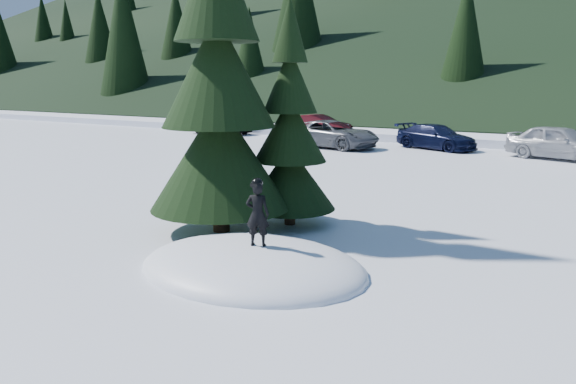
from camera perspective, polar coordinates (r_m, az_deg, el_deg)
The scene contains 10 objects.
ground at distance 10.54m, azimuth -3.63°, elevation -7.83°, with size 200.00×200.00×0.00m, color white.
snow_mound at distance 10.54m, azimuth -3.63°, elevation -7.83°, with size 4.48×3.52×0.96m, color white.
spruce_tall at distance 12.73m, azimuth -7.12°, elevation 10.61°, with size 3.20×3.20×8.60m.
spruce_short at distance 13.35m, azimuth 0.19°, elevation 5.49°, with size 2.20×2.20×5.37m.
child_skier at distance 10.17m, azimuth -3.12°, elevation -2.25°, with size 0.43×0.28×1.18m, color black.
car_0 at distance 37.39m, azimuth -6.88°, elevation 7.01°, with size 1.77×4.40×1.50m, color black.
car_1 at distance 34.89m, azimuth 3.18°, elevation 6.70°, with size 1.48×4.26×1.40m, color #3D0B0F.
car_2 at distance 29.56m, azimuth 4.49°, elevation 5.89°, with size 2.36×5.11×1.42m, color #52545A.
car_3 at distance 29.76m, azimuth 14.83°, elevation 5.44°, with size 1.77×4.35×1.26m, color black.
car_4 at distance 27.64m, azimuth 25.88°, elevation 4.55°, with size 1.81×4.50×1.53m, color #9FA1A8.
Camera 1 is at (5.89, -8.03, 3.43)m, focal length 35.00 mm.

